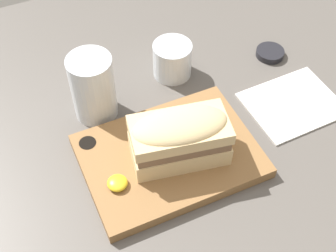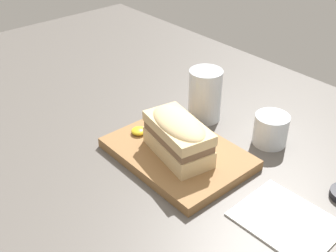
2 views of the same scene
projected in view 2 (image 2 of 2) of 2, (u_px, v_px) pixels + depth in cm
name	position (u px, v px, depth cm)	size (l,w,h in cm)	color
dining_table	(158.00, 172.00, 88.87)	(199.57, 122.78, 2.00)	#56514C
serving_board	(176.00, 152.00, 91.12)	(29.45, 21.34, 2.24)	olive
sandwich	(178.00, 134.00, 86.11)	(17.11, 10.97, 9.25)	#DBBC84
mustard_dollop	(139.00, 131.00, 95.00)	(3.33, 3.33, 1.33)	gold
water_glass	(205.00, 98.00, 102.05)	(7.99, 7.99, 12.95)	silver
wine_glass	(271.00, 131.00, 94.39)	(7.70, 7.70, 7.12)	silver
napkin	(286.00, 220.00, 75.39)	(17.65, 14.54, 0.40)	white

